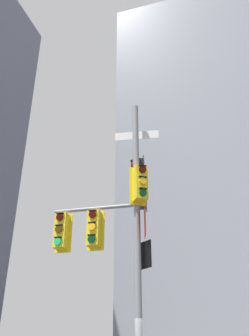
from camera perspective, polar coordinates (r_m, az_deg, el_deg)
The scene contains 2 objects.
building_mid_block at distance 36.32m, azimuth 14.33°, elevation -1.41°, with size 15.62×15.62×33.82m, color #9399A3.
signal_pole_assembly at distance 10.92m, azimuth 0.17°, elevation -6.56°, with size 3.09×3.81×8.81m.
Camera 1 is at (2.46, -9.10, 1.83)m, focal length 38.44 mm.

